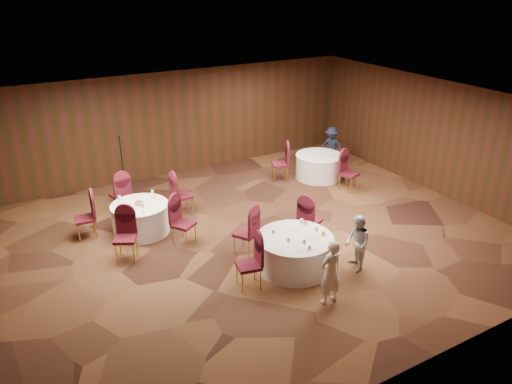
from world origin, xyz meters
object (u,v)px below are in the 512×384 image
table_left (141,218)px  table_right (319,166)px  table_main (294,252)px  man_c (331,146)px  woman_b (357,243)px  mic_stand (124,177)px  woman_a (331,272)px

table_left → table_right: size_ratio=0.96×
table_main → table_left: bearing=126.1°
man_c → table_right: bearing=-89.3°
table_left → table_right: (5.90, 0.73, 0.00)m
table_left → woman_b: 5.22m
woman_b → man_c: (3.47, 5.36, 0.02)m
table_right → table_left: bearing=-172.9°
table_left → mic_stand: bearing=82.6°
table_main → table_left: same height
mic_stand → woman_a: (1.91, -7.11, 0.16)m
table_main → woman_b: (1.11, -0.69, 0.25)m
man_c → table_left: bearing=-112.6°
table_right → man_c: size_ratio=1.12×
woman_b → table_right: bearing=172.1°
woman_a → table_left: bearing=-68.1°
mic_stand → man_c: size_ratio=1.32×
table_main → mic_stand: mic_stand is taller
table_main → mic_stand: 6.09m
table_main → table_right: bearing=48.0°
table_left → mic_stand: 2.56m
mic_stand → woman_b: mic_stand is taller
table_main → mic_stand: bearing=109.3°
table_main → woman_b: woman_b is taller
man_c → woman_b: bearing=-67.4°
table_left → man_c: bearing=11.9°
table_main → table_right: (3.55, 3.94, 0.00)m
table_main → table_right: size_ratio=1.14×
mic_stand → woman_b: (3.12, -6.44, 0.12)m
table_main → woman_a: (-0.11, -1.36, 0.29)m
table_right → man_c: 1.29m
mic_stand → table_left: bearing=-97.4°
table_left → table_right: bearing=7.1°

